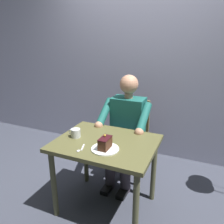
# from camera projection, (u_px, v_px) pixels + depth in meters

# --- Properties ---
(ground_plane) EXTENTS (14.00, 14.00, 0.00)m
(ground_plane) POSITION_uv_depth(u_px,v_px,m) (106.00, 206.00, 2.26)
(ground_plane) COLOR #393C49
(cafe_rear_panel) EXTENTS (6.40, 0.12, 3.00)m
(cafe_rear_panel) POSITION_uv_depth(u_px,v_px,m) (148.00, 45.00, 2.91)
(cafe_rear_panel) COLOR #A5A5BF
(cafe_rear_panel) RESTS_ON ground
(dining_table) EXTENTS (0.90, 0.70, 0.71)m
(dining_table) POSITION_uv_depth(u_px,v_px,m) (106.00, 151.00, 2.06)
(dining_table) COLOR brown
(dining_table) RESTS_ON ground
(chair) EXTENTS (0.42, 0.42, 0.90)m
(chair) POSITION_uv_depth(u_px,v_px,m) (130.00, 134.00, 2.69)
(chair) COLOR brown
(chair) RESTS_ON ground
(seated_person) EXTENTS (0.53, 0.58, 1.22)m
(seated_person) POSITION_uv_depth(u_px,v_px,m) (126.00, 129.00, 2.50)
(seated_person) COLOR #195850
(seated_person) RESTS_ON ground
(dessert_plate) EXTENTS (0.23, 0.23, 0.01)m
(dessert_plate) POSITION_uv_depth(u_px,v_px,m) (105.00, 149.00, 1.88)
(dessert_plate) COLOR white
(dessert_plate) RESTS_ON dining_table
(cake_slice) EXTENTS (0.08, 0.14, 0.12)m
(cake_slice) POSITION_uv_depth(u_px,v_px,m) (105.00, 143.00, 1.86)
(cake_slice) COLOR #432415
(cake_slice) RESTS_ON dessert_plate
(coffee_cup) EXTENTS (0.12, 0.09, 0.08)m
(coffee_cup) POSITION_uv_depth(u_px,v_px,m) (76.00, 133.00, 2.10)
(coffee_cup) COLOR silver
(coffee_cup) RESTS_ON dining_table
(dessert_spoon) EXTENTS (0.05, 0.14, 0.01)m
(dessert_spoon) POSITION_uv_depth(u_px,v_px,m) (80.00, 149.00, 1.88)
(dessert_spoon) COLOR silver
(dessert_spoon) RESTS_ON dining_table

